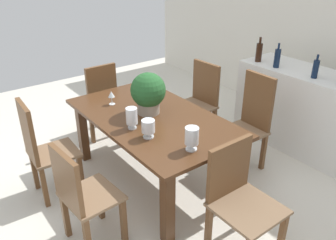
{
  "coord_description": "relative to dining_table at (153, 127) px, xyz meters",
  "views": [
    {
      "loc": [
        2.53,
        -1.71,
        2.23
      ],
      "look_at": [
        0.06,
        0.16,
        0.67
      ],
      "focal_mm": 37.34,
      "sensor_mm": 36.0,
      "label": 1
    }
  ],
  "objects": [
    {
      "name": "ground_plane",
      "position": [
        0.0,
        -0.01,
        -0.62
      ],
      "size": [
        7.04,
        7.04,
        0.0
      ],
      "primitive_type": "plane",
      "color": "silver"
    },
    {
      "name": "back_wall",
      "position": [
        0.0,
        2.59,
        0.68
      ],
      "size": [
        6.4,
        0.1,
        2.6
      ],
      "primitive_type": "cube",
      "color": "silver",
      "rests_on": "ground"
    },
    {
      "name": "dining_table",
      "position": [
        0.0,
        0.0,
        0.0
      ],
      "size": [
        1.79,
        1.04,
        0.74
      ],
      "color": "#4C2D19",
      "rests_on": "ground"
    },
    {
      "name": "chair_head_end",
      "position": [
        -1.15,
        0.0,
        -0.09
      ],
      "size": [
        0.43,
        0.42,
        0.97
      ],
      "rotation": [
        0.0,
        0.0,
        -1.57
      ],
      "color": "brown",
      "rests_on": "ground"
    },
    {
      "name": "chair_near_right",
      "position": [
        0.41,
        -0.96,
        -0.11
      ],
      "size": [
        0.46,
        0.44,
        0.91
      ],
      "rotation": [
        0.0,
        0.0,
        3.21
      ],
      "color": "brown",
      "rests_on": "ground"
    },
    {
      "name": "chair_far_right",
      "position": [
        0.41,
        0.98,
        -0.05
      ],
      "size": [
        0.42,
        0.45,
        1.05
      ],
      "rotation": [
        0.0,
        0.0,
        -0.02
      ],
      "color": "brown",
      "rests_on": "ground"
    },
    {
      "name": "chair_far_left",
      "position": [
        -0.41,
        0.98,
        -0.09
      ],
      "size": [
        0.48,
        0.5,
        0.96
      ],
      "rotation": [
        0.0,
        0.0,
        0.05
      ],
      "color": "brown",
      "rests_on": "ground"
    },
    {
      "name": "chair_foot_end",
      "position": [
        1.15,
        -0.0,
        -0.1
      ],
      "size": [
        0.48,
        0.47,
        0.92
      ],
      "rotation": [
        0.0,
        0.0,
        1.57
      ],
      "color": "brown",
      "rests_on": "ground"
    },
    {
      "name": "chair_near_left",
      "position": [
        -0.41,
        -0.98,
        -0.08
      ],
      "size": [
        0.43,
        0.45,
        1.0
      ],
      "rotation": [
        0.0,
        0.0,
        3.09
      ],
      "color": "brown",
      "rests_on": "ground"
    },
    {
      "name": "flower_centerpiece",
      "position": [
        -0.08,
        0.01,
        0.34
      ],
      "size": [
        0.34,
        0.34,
        0.41
      ],
      "color": "gray",
      "rests_on": "dining_table"
    },
    {
      "name": "crystal_vase_left",
      "position": [
        0.1,
        -0.29,
        0.23
      ],
      "size": [
        0.1,
        0.1,
        0.2
      ],
      "color": "silver",
      "rests_on": "dining_table"
    },
    {
      "name": "crystal_vase_center_near",
      "position": [
        0.32,
        -0.27,
        0.22
      ],
      "size": [
        0.12,
        0.12,
        0.16
      ],
      "color": "silver",
      "rests_on": "dining_table"
    },
    {
      "name": "crystal_vase_right",
      "position": [
        0.7,
        -0.1,
        0.24
      ],
      "size": [
        0.11,
        0.11,
        0.2
      ],
      "color": "silver",
      "rests_on": "dining_table"
    },
    {
      "name": "wine_glass",
      "position": [
        -0.49,
        -0.17,
        0.22
      ],
      "size": [
        0.07,
        0.07,
        0.15
      ],
      "color": "silver",
      "rests_on": "dining_table"
    },
    {
      "name": "kitchen_counter",
      "position": [
        0.54,
        1.84,
        -0.15
      ],
      "size": [
        1.66,
        0.62,
        0.94
      ],
      "primitive_type": "cube",
      "color": "silver",
      "rests_on": "ground"
    },
    {
      "name": "wine_bottle_amber",
      "position": [
        0.16,
        1.66,
        0.44
      ],
      "size": [
        0.07,
        0.07,
        0.29
      ],
      "color": "#0F1E38",
      "rests_on": "kitchen_counter"
    },
    {
      "name": "wine_bottle_tall",
      "position": [
        0.63,
        1.69,
        0.43
      ],
      "size": [
        0.06,
        0.06,
        0.26
      ],
      "color": "#0F1E38",
      "rests_on": "kitchen_counter"
    },
    {
      "name": "wine_bottle_clear",
      "position": [
        -0.12,
        1.68,
        0.44
      ],
      "size": [
        0.08,
        0.08,
        0.3
      ],
      "color": "black",
      "rests_on": "kitchen_counter"
    }
  ]
}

